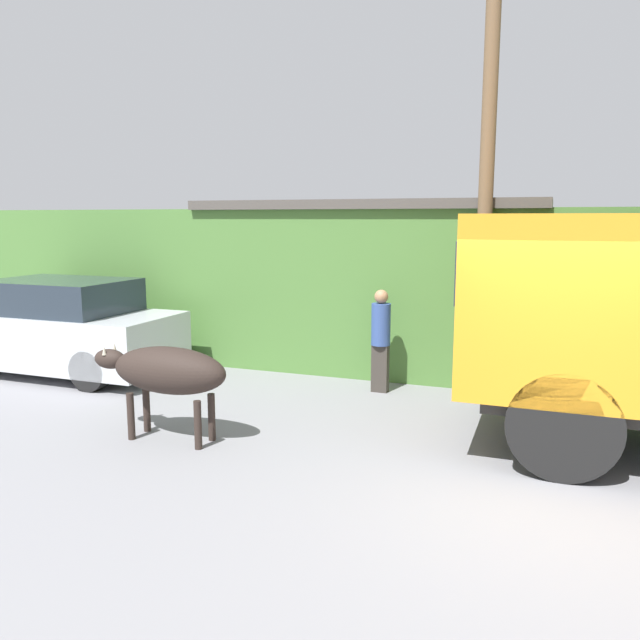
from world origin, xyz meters
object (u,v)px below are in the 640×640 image
Objects in this scene: brown_cow at (166,371)px; pedestrian_on_hill at (381,336)px; parked_suv at (58,328)px; utility_pole at (487,165)px.

pedestrian_on_hill is (1.90, 3.01, 0.03)m from brown_cow.
parked_suv is 2.66× the size of pedestrian_on_hill.
brown_cow is at bearing -28.02° from parked_suv.
brown_cow is 1.15× the size of pedestrian_on_hill.
brown_cow is 3.56m from pedestrian_on_hill.
pedestrian_on_hill is at bearing 65.24° from brown_cow.
parked_suv is 7.69m from utility_pole.
brown_cow is at bearing -134.72° from utility_pole.
brown_cow is at bearing 58.84° from pedestrian_on_hill.
brown_cow is 0.28× the size of utility_pole.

